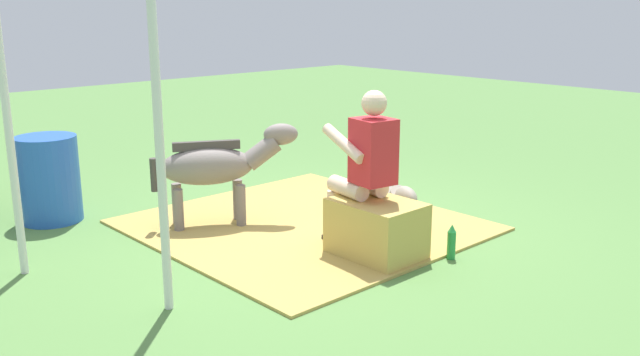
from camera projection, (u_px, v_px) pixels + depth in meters
name	position (u px, v px, depth m)	size (l,w,h in m)	color
ground_plane	(317.00, 232.00, 6.17)	(24.00, 24.00, 0.00)	#568442
hay_patch	(304.00, 225.00, 6.33)	(2.77, 2.67, 0.02)	tan
hay_bale	(376.00, 230.00, 5.51)	(0.71, 0.51, 0.47)	tan
person_seated	(364.00, 164.00, 5.51)	(0.70, 0.49, 1.35)	beige
pony_standing	(217.00, 166.00, 6.21)	(0.80, 1.23, 0.93)	slate
pony_lying	(375.00, 193.00, 6.71)	(1.34, 0.75, 0.42)	gray
soda_bottle	(451.00, 242.00, 5.50)	(0.07, 0.07, 0.29)	#268C3F
water_barrel	(49.00, 179.00, 6.40)	(0.56, 0.56, 0.81)	blue
tent_pole_left	(158.00, 126.00, 4.33)	(0.06, 0.06, 2.49)	silver
tent_pole_mid	(7.00, 111.00, 4.93)	(0.06, 0.06, 2.49)	silver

